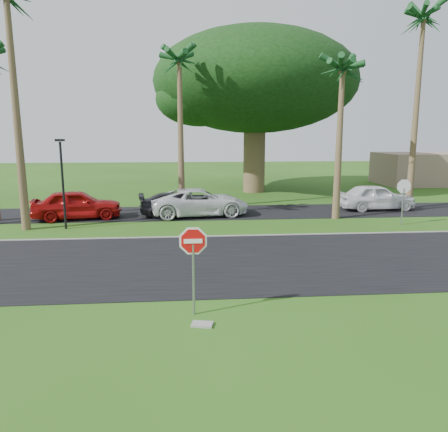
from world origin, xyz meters
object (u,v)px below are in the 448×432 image
at_px(car_pickup, 376,197).
at_px(car_dark, 179,204).
at_px(stop_sign_near, 193,253).
at_px(car_red, 77,205).
at_px(stop_sign_far, 404,193).
at_px(car_minivan, 200,202).

bearing_deg(car_pickup, car_dark, 91.87).
distance_m(stop_sign_near, car_red, 15.54).
distance_m(stop_sign_far, car_minivan, 11.48).
bearing_deg(car_minivan, stop_sign_near, 170.44).
bearing_deg(stop_sign_far, car_dark, -16.84).
xyz_separation_m(stop_sign_far, car_minivan, (-10.89, 3.52, -0.96)).
height_order(stop_sign_far, car_dark, stop_sign_far).
height_order(car_minivan, car_pickup, car_pickup).
bearing_deg(car_minivan, car_dark, 75.46).
bearing_deg(stop_sign_far, car_red, -9.71).
relative_size(stop_sign_near, car_dark, 0.55).
bearing_deg(stop_sign_near, car_red, 114.81).
bearing_deg(car_dark, car_red, 88.73).
xyz_separation_m(stop_sign_near, car_pickup, (12.07, 15.61, -0.95)).
bearing_deg(stop_sign_near, car_dark, 92.58).
xyz_separation_m(car_dark, car_minivan, (1.28, -0.17, 0.13)).
bearing_deg(car_dark, stop_sign_far, -113.97).
bearing_deg(stop_sign_near, car_pickup, 52.28).
height_order(stop_sign_far, car_minivan, stop_sign_far).
bearing_deg(car_pickup, car_minivan, 93.15).
bearing_deg(stop_sign_far, stop_sign_near, 43.73).
bearing_deg(stop_sign_far, car_minivan, -17.90).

